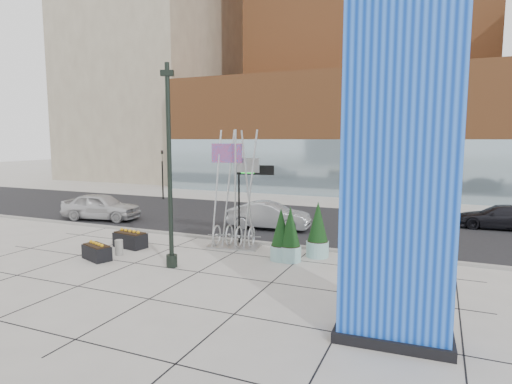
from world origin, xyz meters
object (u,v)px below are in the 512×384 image
at_px(public_art_sculpture, 234,217).
at_px(overhead_street_sign, 251,177).
at_px(concrete_bollard, 119,247).
at_px(car_white_west, 101,207).
at_px(lamp_post, 170,186).
at_px(car_silver_mid, 269,216).
at_px(blue_pylon, 400,158).

height_order(public_art_sculpture, overhead_street_sign, public_art_sculpture).
distance_m(public_art_sculpture, overhead_street_sign, 2.05).
height_order(concrete_bollard, car_white_west, car_white_west).
height_order(lamp_post, car_white_west, lamp_post).
relative_size(public_art_sculpture, concrete_bollard, 8.17).
bearing_deg(car_silver_mid, car_white_west, 92.77).
relative_size(concrete_bollard, car_white_west, 0.14).
xyz_separation_m(overhead_street_sign, car_silver_mid, (-0.48, 3.55, -2.51)).
height_order(car_white_west, car_silver_mid, car_white_west).
relative_size(blue_pylon, overhead_street_sign, 2.51).
distance_m(overhead_street_sign, car_white_west, 11.61).
distance_m(lamp_post, car_silver_mid, 8.59).
height_order(lamp_post, concrete_bollard, lamp_post).
distance_m(blue_pylon, car_silver_mid, 14.24).
bearing_deg(car_white_west, lamp_post, -134.33).
height_order(blue_pylon, car_white_west, blue_pylon).
xyz_separation_m(lamp_post, car_white_west, (-9.77, 6.62, -2.40)).
bearing_deg(car_white_west, blue_pylon, -128.02).
distance_m(public_art_sculpture, car_silver_mid, 4.41).
relative_size(blue_pylon, public_art_sculpture, 1.73).
height_order(overhead_street_sign, car_silver_mid, overhead_street_sign).
bearing_deg(car_silver_mid, concrete_bollard, 146.57).
bearing_deg(lamp_post, overhead_street_sign, 73.13).
xyz_separation_m(concrete_bollard, overhead_street_sign, (4.52, 4.06, 2.93)).
height_order(overhead_street_sign, car_white_west, overhead_street_sign).
distance_m(public_art_sculpture, concrete_bollard, 5.28).
xyz_separation_m(blue_pylon, overhead_street_sign, (-7.29, 7.74, -1.34)).
distance_m(blue_pylon, lamp_post, 9.34).
height_order(lamp_post, public_art_sculpture, lamp_post).
bearing_deg(overhead_street_sign, lamp_post, -119.20).
relative_size(public_art_sculpture, car_silver_mid, 1.20).
height_order(concrete_bollard, overhead_street_sign, overhead_street_sign).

